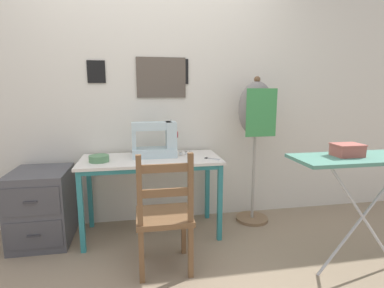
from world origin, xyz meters
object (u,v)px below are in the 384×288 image
(fabric_bowl, at_px, (99,158))
(scissors, at_px, (210,158))
(thread_spool_near_machine, at_px, (181,153))
(dress_form, at_px, (256,117))
(sewing_machine, at_px, (157,141))
(filing_cabinet, at_px, (42,206))
(thread_spool_mid_table, at_px, (186,153))
(storage_box, at_px, (347,150))
(ironing_board, at_px, (369,163))
(wooden_chair, at_px, (164,216))
(thread_spool_far_edge, at_px, (190,153))

(fabric_bowl, bearing_deg, scissors, -3.84)
(thread_spool_near_machine, xyz_separation_m, dress_form, (0.73, 0.04, 0.32))
(sewing_machine, distance_m, fabric_bowl, 0.52)
(filing_cabinet, height_order, dress_form, dress_form)
(scissors, relative_size, thread_spool_mid_table, 4.14)
(sewing_machine, distance_m, storage_box, 1.52)
(filing_cabinet, relative_size, storage_box, 3.30)
(sewing_machine, bearing_deg, ironing_board, -33.44)
(filing_cabinet, distance_m, ironing_board, 2.60)
(filing_cabinet, bearing_deg, storage_box, -21.19)
(thread_spool_near_machine, distance_m, wooden_chair, 0.75)
(fabric_bowl, height_order, scissors, fabric_bowl)
(thread_spool_mid_table, bearing_deg, storage_box, -43.34)
(wooden_chair, relative_size, ironing_board, 0.85)
(scissors, bearing_deg, sewing_machine, 159.37)
(thread_spool_far_edge, bearing_deg, fabric_bowl, -169.95)
(thread_spool_mid_table, distance_m, wooden_chair, 0.78)
(sewing_machine, xyz_separation_m, thread_spool_near_machine, (0.21, 0.00, -0.13))
(thread_spool_far_edge, bearing_deg, scissors, -56.45)
(scissors, distance_m, thread_spool_mid_table, 0.27)
(scissors, distance_m, thread_spool_far_edge, 0.25)
(thread_spool_near_machine, relative_size, ironing_board, 0.04)
(fabric_bowl, distance_m, dress_form, 1.49)
(sewing_machine, distance_m, filing_cabinet, 1.14)
(scissors, bearing_deg, fabric_bowl, 176.16)
(thread_spool_mid_table, height_order, thread_spool_far_edge, thread_spool_mid_table)
(wooden_chair, xyz_separation_m, filing_cabinet, (-1.00, 0.62, -0.10))
(wooden_chair, distance_m, dress_form, 1.33)
(fabric_bowl, relative_size, thread_spool_mid_table, 5.24)
(fabric_bowl, height_order, filing_cabinet, fabric_bowl)
(thread_spool_mid_table, bearing_deg, filing_cabinet, -177.88)
(wooden_chair, distance_m, ironing_board, 1.47)
(scissors, bearing_deg, ironing_board, -38.51)
(thread_spool_near_machine, bearing_deg, sewing_machine, -178.67)
(thread_spool_near_machine, bearing_deg, ironing_board, -38.16)
(filing_cabinet, bearing_deg, dress_form, 1.91)
(scissors, distance_m, thread_spool_near_machine, 0.29)
(fabric_bowl, xyz_separation_m, thread_spool_near_machine, (0.71, 0.11, -0.01))
(thread_spool_far_edge, relative_size, dress_form, 0.02)
(fabric_bowl, height_order, dress_form, dress_form)
(dress_form, bearing_deg, filing_cabinet, -178.09)
(thread_spool_mid_table, height_order, ironing_board, ironing_board)
(fabric_bowl, bearing_deg, thread_spool_far_edge, 10.05)
(thread_spool_mid_table, distance_m, storage_box, 1.34)
(thread_spool_near_machine, xyz_separation_m, ironing_board, (1.17, -0.92, 0.08))
(sewing_machine, distance_m, thread_spool_mid_table, 0.30)
(ironing_board, height_order, storage_box, storage_box)
(sewing_machine, xyz_separation_m, storage_box, (1.23, -0.89, 0.05))
(ironing_board, bearing_deg, dress_form, 114.52)
(sewing_machine, xyz_separation_m, wooden_chair, (-0.00, -0.64, -0.44))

